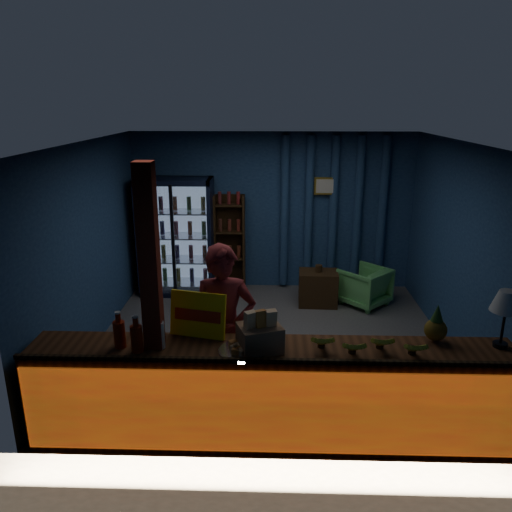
{
  "coord_description": "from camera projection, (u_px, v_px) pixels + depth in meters",
  "views": [
    {
      "loc": [
        -0.01,
        -5.91,
        3.06
      ],
      "look_at": [
        -0.19,
        -0.2,
        1.28
      ],
      "focal_mm": 35.0,
      "sensor_mm": 36.0,
      "label": 1
    }
  ],
  "objects": [
    {
      "name": "pineapple",
      "position": [
        436.0,
        327.0,
        4.54
      ],
      "size": [
        0.2,
        0.2,
        0.35
      ],
      "color": "brown",
      "rests_on": "counter"
    },
    {
      "name": "side_table",
      "position": [
        318.0,
        288.0,
        7.77
      ],
      "size": [
        0.61,
        0.45,
        0.65
      ],
      "color": "#3D2913",
      "rests_on": "ground"
    },
    {
      "name": "beverage_cooler",
      "position": [
        177.0,
        237.0,
        8.15
      ],
      "size": [
        1.2,
        0.62,
        1.9
      ],
      "color": "black",
      "rests_on": "ground"
    },
    {
      "name": "framed_picture",
      "position": [
        325.0,
        186.0,
        8.01
      ],
      "size": [
        0.36,
        0.04,
        0.28
      ],
      "color": "gold",
      "rests_on": "room_walls"
    },
    {
      "name": "snack_box_centre",
      "position": [
        262.0,
        338.0,
        4.41
      ],
      "size": [
        0.3,
        0.26,
        0.29
      ],
      "color": "#9D6B4C",
      "rests_on": "counter"
    },
    {
      "name": "banana_bunches",
      "position": [
        367.0,
        344.0,
        4.35
      ],
      "size": [
        1.01,
        0.29,
        0.16
      ],
      "color": "gold",
      "rests_on": "counter"
    },
    {
      "name": "yellow_sign",
      "position": [
        198.0,
        315.0,
        4.63
      ],
      "size": [
        0.55,
        0.23,
        0.43
      ],
      "color": "yellow",
      "rests_on": "counter"
    },
    {
      "name": "shopkeeper",
      "position": [
        224.0,
        331.0,
        4.95
      ],
      "size": [
        0.68,
        0.48,
        1.76
      ],
      "primitive_type": "imported",
      "rotation": [
        0.0,
        0.0,
        0.1
      ],
      "color": "maroon",
      "rests_on": "ground"
    },
    {
      "name": "pastry_tray",
      "position": [
        243.0,
        350.0,
        4.37
      ],
      "size": [
        0.43,
        0.43,
        0.07
      ],
      "color": "silver",
      "rests_on": "counter"
    },
    {
      "name": "ground",
      "position": [
        271.0,
        344.0,
        6.56
      ],
      "size": [
        4.6,
        4.6,
        0.0
      ],
      "primitive_type": "plane",
      "color": "#515154",
      "rests_on": "ground"
    },
    {
      "name": "curtain_folds",
      "position": [
        333.0,
        213.0,
        8.18
      ],
      "size": [
        1.74,
        0.14,
        2.5
      ],
      "color": "navy",
      "rests_on": "room_walls"
    },
    {
      "name": "bottle_shelf",
      "position": [
        230.0,
        243.0,
        8.3
      ],
      "size": [
        0.5,
        0.28,
        1.6
      ],
      "color": "#3D2913",
      "rests_on": "ground"
    },
    {
      "name": "counter",
      "position": [
        271.0,
        394.0,
        4.59
      ],
      "size": [
        4.4,
        0.57,
        0.99
      ],
      "color": "brown",
      "rests_on": "ground"
    },
    {
      "name": "soda_bottles",
      "position": [
        138.0,
        335.0,
        4.4
      ],
      "size": [
        0.46,
        0.19,
        0.34
      ],
      "color": "#B4270C",
      "rests_on": "counter"
    },
    {
      "name": "snack_box_left",
      "position": [
        260.0,
        336.0,
        4.38
      ],
      "size": [
        0.44,
        0.4,
        0.38
      ],
      "color": "#9D6B4C",
      "rests_on": "counter"
    },
    {
      "name": "table_lamp",
      "position": [
        507.0,
        304.0,
        4.35
      ],
      "size": [
        0.27,
        0.27,
        0.54
      ],
      "color": "black",
      "rests_on": "counter"
    },
    {
      "name": "room_walls",
      "position": [
        272.0,
        229.0,
        6.09
      ],
      "size": [
        4.6,
        4.6,
        4.6
      ],
      "color": "navy",
      "rests_on": "ground"
    },
    {
      "name": "green_chair",
      "position": [
        364.0,
        286.0,
        7.75
      ],
      "size": [
        0.92,
        0.92,
        0.6
      ],
      "primitive_type": "imported",
      "rotation": [
        0.0,
        0.0,
        3.92
      ],
      "color": "#60C063",
      "rests_on": "ground"
    },
    {
      "name": "support_post",
      "position": [
        153.0,
        310.0,
        4.39
      ],
      "size": [
        0.16,
        0.16,
        2.6
      ],
      "primitive_type": "cube",
      "color": "maroon",
      "rests_on": "ground"
    }
  ]
}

